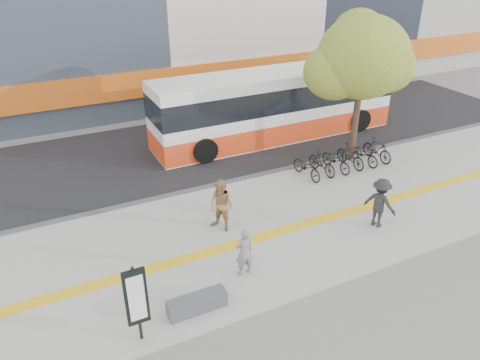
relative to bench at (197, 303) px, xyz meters
name	(u,v)px	position (x,y,z in m)	size (l,w,h in m)	color
ground	(261,260)	(2.60, 1.20, -0.30)	(120.00, 120.00, 0.00)	slate
sidewalk	(240,234)	(2.60, 2.70, -0.27)	(40.00, 7.00, 0.08)	gray
tactile_strip	(247,241)	(2.60, 2.20, -0.22)	(40.00, 0.45, 0.01)	yellow
street	(169,152)	(2.60, 10.20, -0.28)	(40.00, 8.00, 0.06)	black
curb	(201,189)	(2.60, 6.20, -0.23)	(40.00, 0.25, 0.14)	#3D3D40
bench	(197,303)	(0.00, 0.00, 0.00)	(1.60, 0.45, 0.45)	#3D3D40
signboard	(136,298)	(-1.60, -0.31, 1.06)	(0.55, 0.10, 2.20)	black
street_tree	(361,59)	(9.78, 6.02, 4.21)	(4.40, 3.80, 6.31)	#3E261C
bus	(276,107)	(8.01, 9.70, 1.30)	(12.31, 2.92, 3.28)	white
bicycle_row	(343,158)	(8.75, 5.20, 0.26)	(4.37, 1.78, 1.02)	black
seated_woman	(244,252)	(1.80, 0.80, 0.55)	(0.57, 0.37, 1.56)	black
pedestrian_tan	(221,206)	(2.17, 3.22, 0.70)	(0.90, 0.70, 1.86)	#987148
pedestrian_dark	(380,203)	(7.08, 1.08, 0.66)	(1.15, 0.66, 1.77)	black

